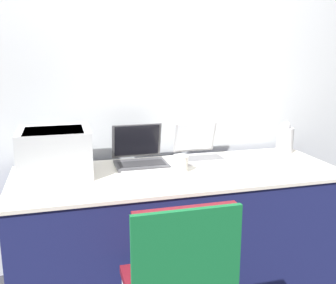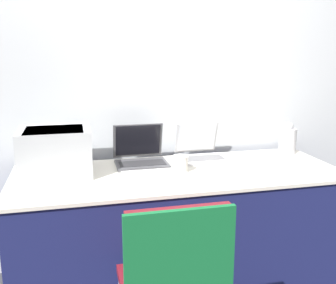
{
  "view_description": "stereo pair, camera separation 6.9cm",
  "coord_description": "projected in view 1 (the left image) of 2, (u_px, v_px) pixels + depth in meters",
  "views": [
    {
      "loc": [
        -0.66,
        -1.82,
        1.51
      ],
      "look_at": [
        -0.06,
        0.4,
        0.98
      ],
      "focal_mm": 42.0,
      "sensor_mm": 36.0,
      "label": 1
    },
    {
      "loc": [
        -0.6,
        -1.84,
        1.51
      ],
      "look_at": [
        -0.06,
        0.4,
        0.98
      ],
      "focal_mm": 42.0,
      "sensor_mm": 36.0,
      "label": 2
    }
  ],
  "objects": [
    {
      "name": "table",
      "position": [
        179.0,
        232.0,
        2.48
      ],
      "size": [
        1.98,
        0.75,
        0.8
      ],
      "color": "#191E51",
      "rests_on": "ground_plane"
    },
    {
      "name": "external_keyboard",
      "position": [
        155.0,
        174.0,
        2.3
      ],
      "size": [
        0.38,
        0.16,
        0.02
      ],
      "color": "silver",
      "rests_on": "table"
    },
    {
      "name": "laptop_left",
      "position": [
        140.0,
        155.0,
        2.55
      ],
      "size": [
        0.33,
        0.3,
        0.25
      ],
      "color": "#4C4C51",
      "rests_on": "table"
    },
    {
      "name": "coffee_cup",
      "position": [
        181.0,
        163.0,
        2.38
      ],
      "size": [
        0.09,
        0.09,
        0.1
      ],
      "color": "white",
      "rests_on": "table"
    },
    {
      "name": "printer",
      "position": [
        55.0,
        150.0,
        2.3
      ],
      "size": [
        0.41,
        0.37,
        0.28
      ],
      "color": "#B2B7BC",
      "rests_on": "table"
    },
    {
      "name": "metal_pitcher",
      "position": [
        285.0,
        139.0,
        2.83
      ],
      "size": [
        0.12,
        0.12,
        0.23
      ],
      "color": "silver",
      "rests_on": "table"
    },
    {
      "name": "chair",
      "position": [
        180.0,
        276.0,
        1.66
      ],
      "size": [
        0.45,
        0.42,
        0.93
      ],
      "color": "maroon",
      "rests_on": "ground_plane"
    },
    {
      "name": "laptop_right",
      "position": [
        199.0,
        151.0,
        2.68
      ],
      "size": [
        0.3,
        0.31,
        0.23
      ],
      "color": "#B7B7BC",
      "rests_on": "table"
    },
    {
      "name": "wall_back",
      "position": [
        159.0,
        82.0,
        2.73
      ],
      "size": [
        8.0,
        0.05,
        2.6
      ],
      "color": "silver",
      "rests_on": "ground_plane"
    }
  ]
}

